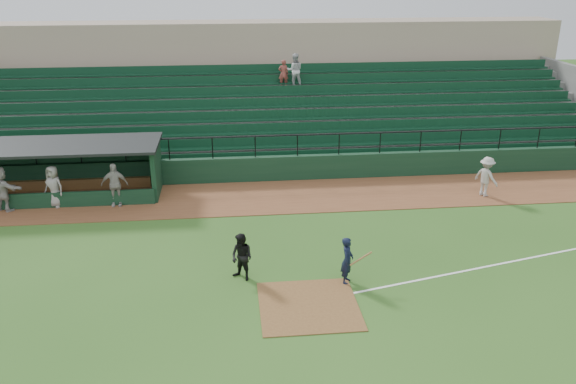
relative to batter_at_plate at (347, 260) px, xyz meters
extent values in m
plane|color=#2C551B|center=(-1.43, -0.29, -0.80)|extent=(90.00, 90.00, 0.00)
cube|color=brown|center=(-1.43, 7.71, -0.79)|extent=(40.00, 4.00, 0.03)
cube|color=brown|center=(-1.43, -1.29, -0.79)|extent=(3.00, 3.00, 0.03)
cube|color=white|center=(6.57, 0.91, -0.80)|extent=(17.49, 4.44, 0.01)
cube|color=black|center=(-1.43, 9.91, -0.20)|extent=(36.00, 0.35, 1.20)
cylinder|color=black|center=(-1.43, 9.91, 1.40)|extent=(36.00, 0.06, 0.06)
cube|color=#62625D|center=(-1.43, 14.81, 1.00)|extent=(36.00, 9.00, 3.60)
cube|color=#0E331E|center=(-1.43, 14.31, 1.45)|extent=(34.56, 8.00, 4.05)
cube|color=gray|center=(-1.43, 21.31, 2.40)|extent=(38.00, 3.00, 6.40)
cube|color=#62625D|center=(-1.43, 19.31, 2.90)|extent=(36.00, 2.00, 0.20)
imported|color=silver|center=(0.21, 16.61, 3.30)|extent=(0.93, 0.72, 1.91)
imported|color=brown|center=(-0.43, 16.61, 3.13)|extent=(0.57, 0.38, 1.57)
cube|color=black|center=(-11.18, 10.11, 0.35)|extent=(8.50, 0.20, 2.30)
cube|color=black|center=(-6.93, 8.81, 0.35)|extent=(0.20, 2.60, 2.30)
cube|color=black|center=(-11.18, 8.81, 1.56)|extent=(8.90, 3.20, 0.12)
cube|color=olive|center=(-11.18, 9.71, -0.55)|extent=(7.65, 0.40, 0.50)
cube|color=black|center=(-11.18, 7.46, -0.45)|extent=(8.50, 0.12, 0.70)
imported|color=black|center=(0.00, 0.00, 0.00)|extent=(0.56, 0.68, 1.60)
cylinder|color=olive|center=(0.40, -0.20, 0.15)|extent=(0.79, 0.34, 0.35)
imported|color=black|center=(-3.38, 0.57, 0.00)|extent=(0.99, 0.97, 1.61)
imported|color=#ACA7A1|center=(7.65, 6.85, 0.13)|extent=(1.16, 1.34, 1.80)
imported|color=#ABA6A0|center=(-8.56, 7.41, 0.18)|extent=(1.13, 0.50, 1.91)
imported|color=gray|center=(-11.10, 7.59, 0.13)|extent=(1.04, 0.89, 1.81)
imported|color=#A29D98|center=(-13.13, 7.35, 0.19)|extent=(1.85, 1.35, 1.93)
camera|label=1|loc=(-3.66, -16.43, 8.91)|focal=36.43mm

